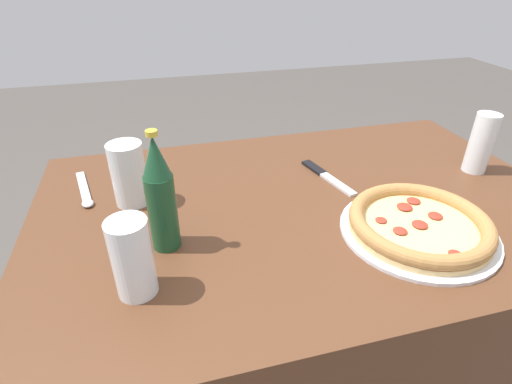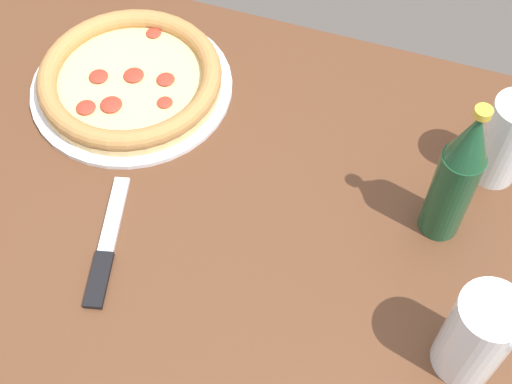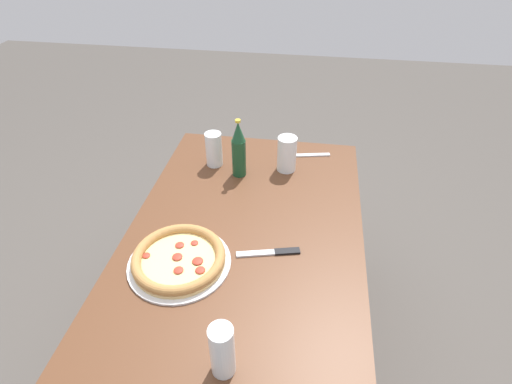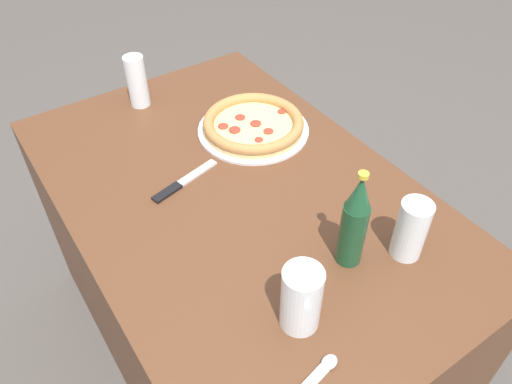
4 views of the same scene
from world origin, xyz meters
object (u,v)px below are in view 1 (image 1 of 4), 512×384
object	(u,v)px
pizza_margherita	(419,225)
knife	(325,176)
beer_bottle	(160,195)
spoon	(85,193)
glass_orange_juice	(480,146)
glass_cola	(129,176)
glass_iced_tea	(133,261)

from	to	relation	value
pizza_margherita	knife	distance (m)	0.29
beer_bottle	spoon	bearing A→B (deg)	125.51
glass_orange_juice	knife	world-z (taller)	glass_orange_juice
beer_bottle	knife	world-z (taller)	beer_bottle
pizza_margherita	glass_cola	world-z (taller)	glass_cola
glass_iced_tea	glass_orange_juice	bearing A→B (deg)	14.73
glass_cola	glass_iced_tea	xyz separation A→B (m)	(0.01, -0.30, -0.00)
glass_cola	spoon	world-z (taller)	glass_cola
beer_bottle	glass_orange_juice	bearing A→B (deg)	7.95
pizza_margherita	glass_orange_juice	bearing A→B (deg)	33.74
pizza_margherita	beer_bottle	distance (m)	0.53
beer_bottle	knife	bearing A→B (deg)	23.42
glass_cola	spoon	bearing A→B (deg)	149.84
glass_iced_tea	spoon	distance (m)	0.40
glass_iced_tea	beer_bottle	bearing A→B (deg)	63.80
glass_cola	beer_bottle	distance (m)	0.20
glass_cola	knife	bearing A→B (deg)	-0.28
spoon	glass_iced_tea	bearing A→B (deg)	-71.62
pizza_margherita	knife	size ratio (longest dim) A/B	1.56
glass_cola	spoon	xyz separation A→B (m)	(-0.12, 0.07, -0.07)
glass_iced_tea	spoon	xyz separation A→B (m)	(-0.12, 0.37, -0.06)
glass_orange_juice	knife	distance (m)	0.41
pizza_margherita	knife	world-z (taller)	pizza_margherita
glass_orange_juice	glass_iced_tea	world-z (taller)	glass_orange_juice
glass_orange_juice	knife	size ratio (longest dim) A/B	0.78
glass_orange_juice	glass_cola	bearing A→B (deg)	175.48
glass_orange_juice	knife	xyz separation A→B (m)	(-0.40, 0.07, -0.07)
knife	glass_orange_juice	bearing A→B (deg)	-9.60
pizza_margherita	glass_iced_tea	distance (m)	0.57
glass_orange_juice	spoon	size ratio (longest dim) A/B	0.83
beer_bottle	pizza_margherita	bearing A→B (deg)	-10.47
knife	spoon	size ratio (longest dim) A/B	1.07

